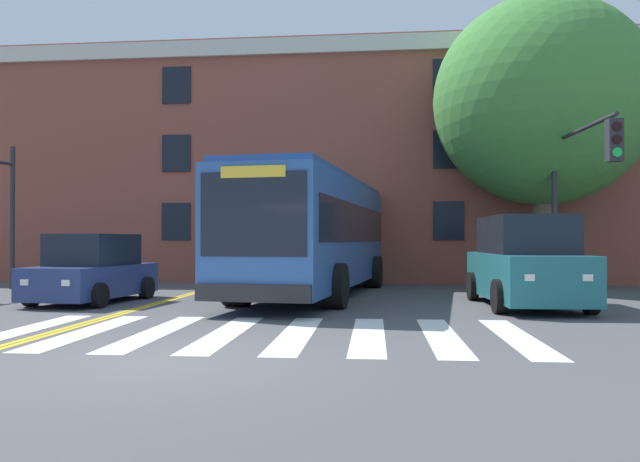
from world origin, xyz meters
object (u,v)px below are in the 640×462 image
(traffic_light_near_corner, at_px, (578,173))
(car_navy_near_lane, at_px, (93,271))
(city_bus, at_px, (320,233))
(car_teal_far_lane, at_px, (525,264))
(street_tree_curbside_large, at_px, (542,102))

(traffic_light_near_corner, bearing_deg, car_navy_near_lane, -171.33)
(traffic_light_near_corner, bearing_deg, city_bus, 171.16)
(city_bus, relative_size, traffic_light_near_corner, 2.47)
(car_teal_far_lane, relative_size, street_tree_curbside_large, 0.50)
(car_navy_near_lane, distance_m, street_tree_curbside_large, 15.17)
(car_teal_far_lane, xyz_separation_m, street_tree_curbside_large, (1.89, 5.96, 5.20))
(city_bus, xyz_separation_m, traffic_light_near_corner, (7.12, -1.11, 1.58))
(car_teal_far_lane, bearing_deg, city_bus, 150.77)
(city_bus, height_order, car_navy_near_lane, city_bus)
(traffic_light_near_corner, xyz_separation_m, street_tree_curbside_large, (0.09, 4.08, 2.83))
(car_navy_near_lane, bearing_deg, car_teal_far_lane, 0.37)
(city_bus, distance_m, street_tree_curbside_large, 8.96)
(city_bus, relative_size, car_teal_far_lane, 2.53)
(city_bus, bearing_deg, traffic_light_near_corner, -8.84)
(traffic_light_near_corner, distance_m, street_tree_curbside_large, 4.97)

